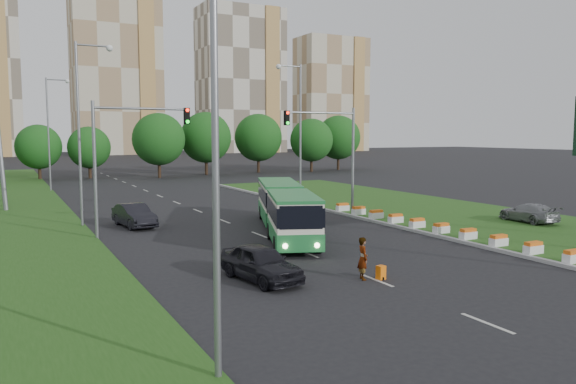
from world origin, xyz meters
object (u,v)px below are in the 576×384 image
traffic_mast_left (123,147)px  articulated_bus (281,208)px  car_median (528,213)px  pedestrian (363,258)px  shopping_trolley (381,273)px  car_left_far (134,215)px  traffic_mast_median (334,144)px  car_left_near (261,263)px

traffic_mast_left → articulated_bus: size_ratio=0.53×
car_median → pedestrian: (-18.39, -6.98, 0.12)m
articulated_bus → shopping_trolley: articulated_bus is taller
car_left_far → traffic_mast_left: bearing=-117.9°
traffic_mast_median → articulated_bus: 8.41m
traffic_mast_median → pedestrian: bearing=-117.8°
car_median → pedestrian: bearing=26.0°
car_left_near → shopping_trolley: (4.58, -2.16, -0.47)m
car_left_far → car_left_near: bearing=-91.7°
traffic_mast_left → car_median: size_ratio=1.82×
traffic_mast_median → car_left_far: bearing=169.9°
traffic_mast_median → car_left_far: 14.85m
shopping_trolley → articulated_bus: bearing=72.9°
articulated_bus → traffic_mast_left: bearing=-178.1°
car_median → pedestrian: size_ratio=2.43×
articulated_bus → car_left_far: size_ratio=3.31×
traffic_mast_median → pedestrian: traffic_mast_median is taller
articulated_bus → car_left_near: (-5.77, -9.77, -0.77)m
traffic_mast_left → car_left_near: size_ratio=1.80×
car_left_near → traffic_mast_median: bearing=39.7°
articulated_bus → car_median: bearing=5.1°
traffic_mast_median → car_left_near: bearing=-131.3°
car_median → shopping_trolley: car_median is taller
car_left_far → car_median: bearing=-32.8°
car_left_near → car_median: (22.27, 5.16, 0.03)m
pedestrian → car_left_far: bearing=33.8°
car_left_far → pedestrian: (5.69, -18.07, 0.15)m
articulated_bus → car_median: (16.50, -4.61, -0.75)m
traffic_mast_median → pedestrian: 18.18m
articulated_bus → shopping_trolley: (-1.20, -11.93, -1.24)m
traffic_mast_left → car_median: 26.84m
car_left_far → shopping_trolley: bearing=-78.9°
car_left_far → shopping_trolley: car_left_far is taller
car_left_far → pedestrian: bearing=-80.6°
articulated_bus → pedestrian: 11.76m
traffic_mast_median → car_left_far: traffic_mast_median is taller
car_median → shopping_trolley: (-17.70, -7.32, -0.49)m
articulated_bus → car_left_far: (-7.57, 6.49, -0.78)m
pedestrian → traffic_mast_median: bearing=-11.4°
traffic_mast_left → car_left_far: size_ratio=1.74×
traffic_mast_left → shopping_trolley: size_ratio=13.54×
car_left_near → car_left_far: car_left_near is taller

